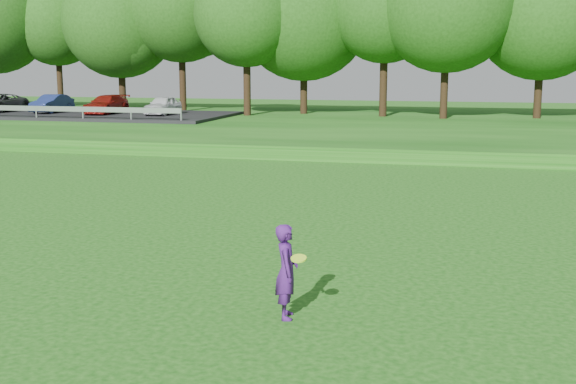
# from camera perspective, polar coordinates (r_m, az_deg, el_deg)

# --- Properties ---
(ground) EXTENTS (140.00, 140.00, 0.00)m
(ground) POSITION_cam_1_polar(r_m,az_deg,el_deg) (11.19, -3.65, -10.79)
(ground) COLOR #11480D
(ground) RESTS_ON ground
(berm) EXTENTS (130.00, 30.00, 0.60)m
(berm) POSITION_cam_1_polar(r_m,az_deg,el_deg) (44.21, 10.11, 5.15)
(berm) COLOR #11480D
(berm) RESTS_ON ground
(walking_path) EXTENTS (130.00, 1.60, 0.04)m
(walking_path) POSITION_cam_1_polar(r_m,az_deg,el_deg) (30.37, 8.07, 2.48)
(walking_path) COLOR gray
(walking_path) RESTS_ON ground
(parking_lot) EXTENTS (24.00, 9.00, 1.38)m
(parking_lot) POSITION_cam_1_polar(r_m,az_deg,el_deg) (50.84, -18.35, 6.25)
(parking_lot) COLOR black
(parking_lot) RESTS_ON berm
(woman) EXTENTS (0.64, 0.73, 1.52)m
(woman) POSITION_cam_1_polar(r_m,az_deg,el_deg) (11.43, -0.11, -6.29)
(woman) COLOR #48186D
(woman) RESTS_ON ground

